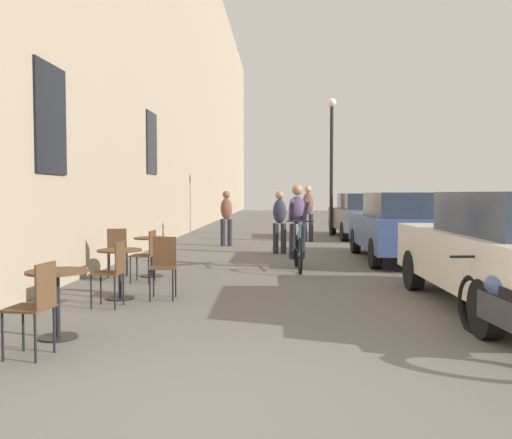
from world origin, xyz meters
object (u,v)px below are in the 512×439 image
at_px(cafe_chair_near_toward_street, 36,302).
at_px(parked_car_nearest, 511,250).
at_px(cafe_chair_mid_toward_wall, 164,263).
at_px(cafe_chair_far_toward_wall, 147,252).
at_px(cafe_table_mid, 120,263).
at_px(parked_car_third, 362,215).
at_px(pedestrian_near, 280,218).
at_px(pedestrian_mid, 226,215).
at_px(pedestrian_far, 308,210).
at_px(cyclist_on_bicycle, 298,229).
at_px(cafe_table_near, 57,289).
at_px(cafe_chair_mid_toward_street, 113,269).
at_px(cafe_chair_far_toward_street, 117,249).
at_px(cafe_table_far, 152,248).
at_px(parked_car_second, 402,226).
at_px(parked_motorcycle, 508,310).
at_px(street_lamp, 332,149).

distance_m(cafe_chair_near_toward_street, parked_car_nearest, 5.68).
height_order(cafe_chair_mid_toward_wall, cafe_chair_far_toward_wall, same).
bearing_deg(cafe_table_mid, parked_car_third, 64.97).
bearing_deg(cafe_chair_mid_toward_wall, pedestrian_near, 74.09).
distance_m(cafe_chair_near_toward_street, pedestrian_mid, 10.72).
xyz_separation_m(pedestrian_mid, pedestrian_far, (2.44, 1.53, 0.10)).
xyz_separation_m(cafe_chair_mid_toward_wall, cyclist_on_bicycle, (2.04, 3.14, 0.29)).
relative_size(cafe_table_mid, cyclist_on_bicycle, 0.41).
relative_size(cafe_table_near, cafe_chair_far_toward_wall, 0.81).
distance_m(cafe_chair_mid_toward_wall, parked_car_third, 11.75).
distance_m(cafe_chair_mid_toward_wall, pedestrian_far, 9.71).
relative_size(cafe_chair_mid_toward_street, cafe_chair_far_toward_street, 1.00).
relative_size(cafe_chair_mid_toward_wall, cafe_chair_far_toward_street, 1.00).
relative_size(cafe_table_far, cyclist_on_bicycle, 0.41).
distance_m(cafe_chair_mid_toward_wall, cafe_table_far, 2.16).
height_order(pedestrian_mid, pedestrian_far, pedestrian_far).
relative_size(pedestrian_far, parked_car_second, 0.41).
bearing_deg(cafe_table_mid, cyclist_on_bicycle, 50.36).
bearing_deg(parked_car_second, parked_motorcycle, -94.40).
distance_m(cyclist_on_bicycle, parked_car_third, 8.09).
height_order(cafe_chair_mid_toward_wall, parked_car_second, parked_car_second).
height_order(cafe_table_far, cafe_chair_far_toward_street, cafe_chair_far_toward_street).
xyz_separation_m(cafe_table_far, pedestrian_near, (2.34, 3.81, 0.37)).
distance_m(cafe_chair_mid_toward_street, cyclist_on_bicycle, 4.59).
bearing_deg(street_lamp, cafe_chair_mid_toward_street, -108.20).
bearing_deg(parked_car_third, parked_motorcycle, -92.52).
xyz_separation_m(cafe_table_far, parked_car_third, (5.15, 8.81, 0.27)).
distance_m(pedestrian_mid, parked_car_third, 5.31).
bearing_deg(cafe_table_far, cafe_chair_far_toward_street, -173.16).
bearing_deg(pedestrian_mid, cafe_chair_mid_toward_wall, -90.88).
bearing_deg(cafe_table_mid, parked_motorcycle, -28.12).
distance_m(cafe_chair_mid_toward_wall, pedestrian_mid, 7.83).
height_order(cafe_chair_near_toward_street, cafe_chair_far_toward_street, same).
xyz_separation_m(cafe_table_near, cafe_table_mid, (0.02, 2.12, 0.00)).
height_order(cyclist_on_bicycle, parked_car_nearest, cyclist_on_bicycle).
distance_m(cafe_table_near, pedestrian_far, 12.00).
distance_m(parked_car_nearest, parked_car_third, 11.53).
xyz_separation_m(pedestrian_far, parked_motorcycle, (1.34, -11.84, -0.59)).
bearing_deg(cafe_chair_mid_toward_street, cafe_chair_far_toward_wall, 91.44).
relative_size(cafe_table_far, parked_motorcycle, 0.34).
distance_m(cafe_table_mid, cafe_chair_far_toward_wall, 1.47).
bearing_deg(cafe_chair_far_toward_street, cafe_table_far, 6.84).
relative_size(cafe_table_mid, cafe_chair_far_toward_wall, 0.81).
bearing_deg(cafe_chair_far_toward_wall, cafe_table_mid, -90.96).
distance_m(cafe_chair_far_toward_street, cafe_chair_far_toward_wall, 0.90).
bearing_deg(cafe_chair_mid_toward_street, cafe_table_mid, 97.61).
bearing_deg(cafe_chair_far_toward_wall, pedestrian_mid, 83.62).
bearing_deg(pedestrian_near, cafe_chair_mid_toward_street, -108.83).
relative_size(cafe_chair_far_toward_street, street_lamp, 0.18).
bearing_deg(cyclist_on_bicycle, cafe_table_near, -116.72).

